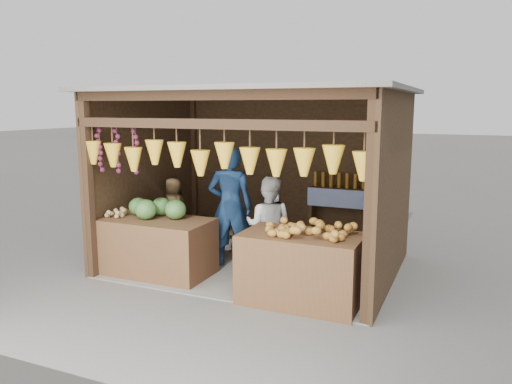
% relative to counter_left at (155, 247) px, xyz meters
% --- Properties ---
extents(ground, '(80.00, 80.00, 0.00)m').
position_rel_counter_left_xyz_m(ground, '(1.20, 0.96, -0.41)').
color(ground, '#514F49').
rests_on(ground, ground).
extents(stall_structure, '(4.30, 3.30, 2.66)m').
position_rel_counter_left_xyz_m(stall_structure, '(1.17, 0.91, 1.26)').
color(stall_structure, slate).
rests_on(stall_structure, ground).
extents(back_shelf, '(1.25, 0.32, 1.32)m').
position_rel_counter_left_xyz_m(back_shelf, '(2.25, 2.24, 0.46)').
color(back_shelf, '#382314').
rests_on(back_shelf, ground).
extents(counter_left, '(1.64, 0.85, 0.82)m').
position_rel_counter_left_xyz_m(counter_left, '(0.00, 0.00, 0.00)').
color(counter_left, '#4B2C19').
rests_on(counter_left, ground).
extents(counter_right, '(1.47, 0.85, 0.87)m').
position_rel_counter_left_xyz_m(counter_right, '(2.27, -0.17, 0.03)').
color(counter_right, '#512E1B').
rests_on(counter_right, ground).
extents(stool, '(0.29, 0.29, 0.27)m').
position_rel_counter_left_xyz_m(stool, '(-0.33, 1.02, -0.27)').
color(stool, black).
rests_on(stool, ground).
extents(man_standing, '(0.78, 0.64, 1.84)m').
position_rel_counter_left_xyz_m(man_standing, '(0.84, 0.76, 0.51)').
color(man_standing, navy).
rests_on(man_standing, ground).
extents(woman_standing, '(0.76, 0.63, 1.43)m').
position_rel_counter_left_xyz_m(woman_standing, '(1.49, 0.68, 0.30)').
color(woman_standing, silver).
rests_on(woman_standing, ground).
extents(vendor_seated, '(0.57, 0.48, 0.99)m').
position_rel_counter_left_xyz_m(vendor_seated, '(-0.33, 1.02, 0.36)').
color(vendor_seated, '#503B20').
rests_on(vendor_seated, stool).
extents(melon_pile, '(1.00, 0.50, 0.32)m').
position_rel_counter_left_xyz_m(melon_pile, '(-0.03, 0.09, 0.57)').
color(melon_pile, '#1A4913').
rests_on(melon_pile, counter_left).
extents(tanfruit_pile, '(0.34, 0.40, 0.13)m').
position_rel_counter_left_xyz_m(tanfruit_pile, '(-0.59, -0.07, 0.47)').
color(tanfruit_pile, '#A6814C').
rests_on(tanfruit_pile, counter_left).
extents(mango_pile, '(1.40, 0.64, 0.22)m').
position_rel_counter_left_xyz_m(mango_pile, '(2.37, -0.21, 0.57)').
color(mango_pile, '#BE4819').
rests_on(mango_pile, counter_right).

